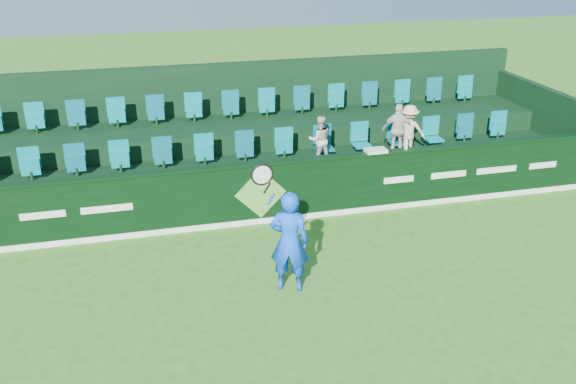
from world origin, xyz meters
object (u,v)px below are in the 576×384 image
object	(u,v)px
spectator_middle	(398,130)
drinks_bottle	(406,145)
spectator_right	(409,130)
tennis_player	(289,241)
towel	(376,151)
spectator_left	(320,140)

from	to	relation	value
spectator_middle	drinks_bottle	distance (m)	1.16
spectator_right	drinks_bottle	distance (m)	1.26
spectator_middle	drinks_bottle	bearing A→B (deg)	97.41
tennis_player	towel	bearing A→B (deg)	46.30
tennis_player	drinks_bottle	world-z (taller)	tennis_player
drinks_bottle	tennis_player	bearing A→B (deg)	-140.42
spectator_middle	spectator_right	distance (m)	0.28
towel	drinks_bottle	size ratio (longest dim) A/B	2.07
spectator_left	towel	xyz separation A→B (m)	(0.92, -1.12, 0.04)
spectator_left	spectator_right	distance (m)	2.19
spectator_left	towel	world-z (taller)	spectator_left
tennis_player	towel	size ratio (longest dim) A/B	5.44
towel	drinks_bottle	distance (m)	0.70
tennis_player	spectator_left	bearing A→B (deg)	66.08
drinks_bottle	spectator_middle	bearing A→B (deg)	75.19
spectator_right	drinks_bottle	xyz separation A→B (m)	(-0.57, -1.12, 0.06)
tennis_player	spectator_left	size ratio (longest dim) A/B	2.27
spectator_middle	towel	distance (m)	1.50
tennis_player	drinks_bottle	distance (m)	4.36
spectator_left	spectator_middle	distance (m)	1.91
tennis_player	spectator_middle	xyz separation A→B (m)	(3.63, 3.88, 0.49)
tennis_player	towel	world-z (taller)	tennis_player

